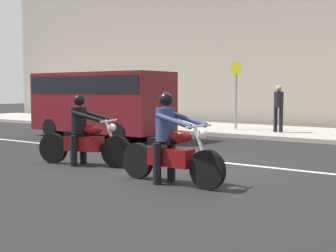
{
  "coord_description": "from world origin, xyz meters",
  "views": [
    {
      "loc": [
        5.1,
        -8.24,
        1.67
      ],
      "look_at": [
        -0.65,
        -0.21,
        0.87
      ],
      "focal_mm": 49.23,
      "sensor_mm": 36.0,
      "label": 1
    }
  ],
  "objects_px": {
    "street_sign_post": "(236,88)",
    "pedestrian_bystander": "(279,105)",
    "motorcycle_with_rider_black_leather": "(84,137)",
    "parked_van_maroon": "(101,100)",
    "motorcycle_with_rider_denim_blue": "(170,147)"
  },
  "relations": [
    {
      "from": "street_sign_post",
      "to": "pedestrian_bystander",
      "type": "xyz_separation_m",
      "value": [
        1.81,
        -0.25,
        -0.59
      ]
    },
    {
      "from": "motorcycle_with_rider_denim_blue",
      "to": "street_sign_post",
      "type": "distance_m",
      "value": 9.89
    },
    {
      "from": "motorcycle_with_rider_denim_blue",
      "to": "pedestrian_bystander",
      "type": "relative_size",
      "value": 1.35
    },
    {
      "from": "motorcycle_with_rider_black_leather",
      "to": "pedestrian_bystander",
      "type": "relative_size",
      "value": 1.34
    },
    {
      "from": "pedestrian_bystander",
      "to": "motorcycle_with_rider_denim_blue",
      "type": "bearing_deg",
      "value": -79.63
    },
    {
      "from": "motorcycle_with_rider_denim_blue",
      "to": "parked_van_maroon",
      "type": "xyz_separation_m",
      "value": [
        -6.37,
        4.9,
        0.64
      ]
    },
    {
      "from": "street_sign_post",
      "to": "pedestrian_bystander",
      "type": "distance_m",
      "value": 1.92
    },
    {
      "from": "motorcycle_with_rider_black_leather",
      "to": "pedestrian_bystander",
      "type": "distance_m",
      "value": 8.54
    },
    {
      "from": "parked_van_maroon",
      "to": "pedestrian_bystander",
      "type": "relative_size",
      "value": 3.06
    },
    {
      "from": "motorcycle_with_rider_black_leather",
      "to": "pedestrian_bystander",
      "type": "height_order",
      "value": "pedestrian_bystander"
    },
    {
      "from": "motorcycle_with_rider_black_leather",
      "to": "parked_van_maroon",
      "type": "xyz_separation_m",
      "value": [
        -3.7,
        4.4,
        0.66
      ]
    },
    {
      "from": "motorcycle_with_rider_black_leather",
      "to": "motorcycle_with_rider_denim_blue",
      "type": "height_order",
      "value": "motorcycle_with_rider_denim_blue"
    },
    {
      "from": "motorcycle_with_rider_black_leather",
      "to": "parked_van_maroon",
      "type": "bearing_deg",
      "value": 130.02
    },
    {
      "from": "street_sign_post",
      "to": "pedestrian_bystander",
      "type": "relative_size",
      "value": 1.55
    },
    {
      "from": "parked_van_maroon",
      "to": "motorcycle_with_rider_black_leather",
      "type": "bearing_deg",
      "value": -49.98
    }
  ]
}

